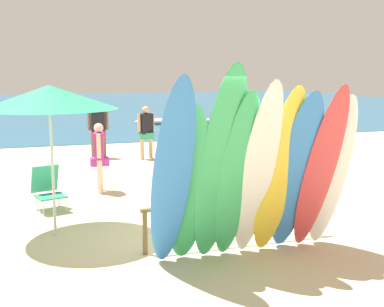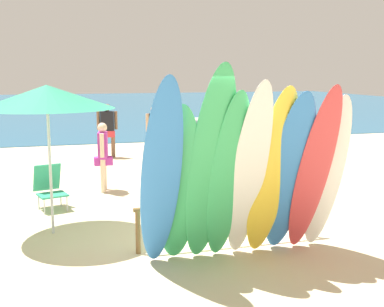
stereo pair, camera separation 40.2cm
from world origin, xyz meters
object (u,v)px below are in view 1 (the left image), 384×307
Objects in this scene: surfboard_green_3 at (237,178)px; beachgoer_by_water at (99,153)px; surfboard_green_1 at (188,187)px; surfboard_white_4 at (258,173)px; beachgoer_midbeach at (98,127)px; surfboard_rack at (234,210)px; surfboard_yellow_5 at (279,173)px; surfboard_blue_6 at (296,174)px; surfboard_blue_0 at (172,178)px; beach_umbrella at (49,97)px; beachgoer_photographing at (146,129)px; surfboard_red_7 at (320,171)px; distant_boat at (176,121)px; beach_chair_red at (48,187)px; surfboard_green_2 at (219,168)px; surfboard_white_8 at (332,173)px; beachgoer_strolling at (225,145)px.

surfboard_green_3 is 4.78m from beachgoer_by_water.
beachgoer_by_water is (-0.50, 4.56, -0.24)m from surfboard_green_1.
surfboard_white_4 is 8.96m from beachgoer_midbeach.
surfboard_green_3 is at bearing -111.84° from surfboard_rack.
surfboard_yellow_5 reaches higher than surfboard_blue_6.
beach_umbrella is (-1.32, 2.09, 0.90)m from surfboard_blue_0.
beachgoer_photographing is (1.63, 8.39, -0.37)m from surfboard_blue_0.
surfboard_red_7 is at bearing 2.16° from surfboard_blue_0.
surfboard_blue_6 is at bearing 33.53° from beachgoer_by_water.
surfboard_rack is at bearing 133.47° from surfboard_blue_6.
beachgoer_midbeach is 9.84m from distant_boat.
surfboard_green_1 is 0.93× the size of surfboard_blue_6.
surfboard_white_4 reaches higher than surfboard_blue_6.
surfboard_blue_0 is 0.36m from surfboard_green_1.
surfboard_white_4 is at bearing 3.45° from surfboard_blue_0.
surfboard_green_1 is 2.76× the size of beach_chair_red.
beach_chair_red is at bearing 35.28° from beachgoer_photographing.
beachgoer_by_water reaches higher than distant_boat.
surfboard_blue_0 is at bearing -176.04° from surfboard_white_4.
surfboard_white_4 is at bearing -2.06° from surfboard_green_1.
beachgoer_by_water is (-1.77, 4.62, -0.35)m from surfboard_yellow_5.
surfboard_green_2 is at bearing -10.02° from surfboard_green_1.
surfboard_white_8 is (2.40, 0.16, -0.13)m from surfboard_blue_0.
surfboard_yellow_5 is at bearing -24.74° from beachgoer_strolling.
beachgoer_midbeach is at bearing 96.15° from surfboard_rack.
surfboard_rack is 1.05m from surfboard_white_4.
surfboard_red_7 is 1.65× the size of beachgoer_photographing.
beachgoer_strolling is at bearing 69.90° from surfboard_rack.
surfboard_red_7 reaches higher than surfboard_blue_6.
surfboard_green_2 reaches higher than surfboard_white_8.
surfboard_red_7 reaches higher than surfboard_yellow_5.
beachgoer_midbeach is (-0.88, 8.14, 0.40)m from surfboard_rack.
distant_boat is at bearing 72.43° from surfboard_yellow_5.
beachgoer_midbeach is at bearing -177.79° from beachgoer_by_water.
distant_boat is at bearing 73.82° from surfboard_blue_0.
surfboard_green_2 reaches higher than surfboard_rack.
beachgoer_midbeach reaches higher than beachgoer_photographing.
beach_chair_red is at bearing 135.29° from surfboard_blue_6.
beach_umbrella is at bearing 141.97° from surfboard_white_4.
surfboard_green_3 is 4.25m from beach_chair_red.
surfboard_green_3 reaches higher than surfboard_white_8.
surfboard_green_3 is 0.63m from surfboard_yellow_5.
distant_boat is (5.49, 12.71, -0.71)m from beachgoer_by_water.
beach_umbrella is at bearing 134.62° from surfboard_green_1.
surfboard_blue_0 is 1.04× the size of surfboard_white_4.
beachgoer_photographing reaches higher than surfboard_rack.
beach_umbrella reaches higher than surfboard_white_8.
surfboard_blue_0 is at bearing -179.58° from surfboard_red_7.
beach_umbrella is (-1.08, -2.64, 1.32)m from beachgoer_by_water.
surfboard_green_1 is 18.00m from distant_boat.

